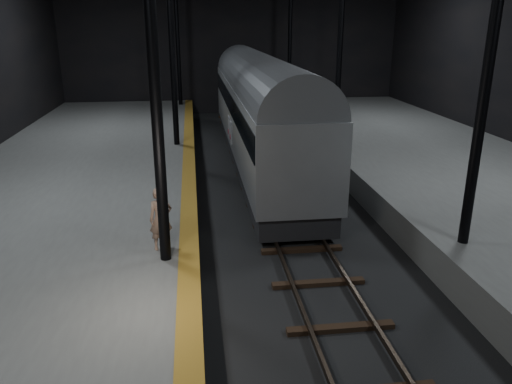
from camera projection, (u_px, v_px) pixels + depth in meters
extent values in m
plane|color=black|center=(289.00, 226.00, 16.55)|extent=(44.00, 44.00, 0.00)
cube|color=#525250|center=(52.00, 222.00, 15.49)|extent=(9.00, 43.80, 1.00)
cube|color=#525250|center=(502.00, 202.00, 17.29)|extent=(9.00, 43.80, 1.00)
cube|color=#885E18|center=(189.00, 201.00, 15.83)|extent=(0.50, 43.80, 0.01)
cube|color=#3F3328|center=(267.00, 222.00, 16.41)|extent=(0.08, 43.00, 0.14)
cube|color=#3F3328|center=(310.00, 220.00, 16.58)|extent=(0.08, 43.00, 0.14)
cube|color=black|center=(289.00, 224.00, 16.53)|extent=(2.40, 42.00, 0.12)
cylinder|color=black|center=(152.00, 42.00, 10.40)|extent=(0.26, 0.26, 10.00)
cylinder|color=black|center=(492.00, 41.00, 11.31)|extent=(0.26, 0.26, 10.00)
cylinder|color=black|center=(171.00, 32.00, 21.67)|extent=(0.26, 0.26, 10.00)
cylinder|color=black|center=(341.00, 31.00, 22.58)|extent=(0.26, 0.26, 10.00)
cylinder|color=black|center=(177.00, 29.00, 32.93)|extent=(0.26, 0.26, 10.00)
cylinder|color=black|center=(290.00, 28.00, 33.85)|extent=(0.26, 0.26, 10.00)
cube|color=#A3A5AA|center=(259.00, 115.00, 22.71)|extent=(2.70, 18.64, 2.80)
cube|color=black|center=(259.00, 153.00, 23.27)|extent=(2.47, 18.26, 0.79)
cube|color=black|center=(259.00, 101.00, 22.50)|extent=(2.76, 18.36, 0.84)
cylinder|color=slate|center=(259.00, 84.00, 22.26)|extent=(2.65, 18.45, 2.65)
cube|color=black|center=(284.00, 209.00, 17.26)|extent=(1.68, 2.05, 0.33)
cube|color=black|center=(245.00, 131.00, 29.51)|extent=(1.68, 2.05, 0.33)
cube|color=silver|center=(231.00, 132.00, 21.85)|extent=(0.04, 0.70, 0.98)
cube|color=silver|center=(229.00, 127.00, 22.90)|extent=(0.04, 0.70, 0.98)
cylinder|color=maroon|center=(230.00, 137.00, 22.08)|extent=(0.03, 0.24, 0.24)
cylinder|color=maroon|center=(228.00, 132.00, 23.13)|extent=(0.03, 0.24, 0.24)
imported|color=#94705B|center=(161.00, 219.00, 12.30)|extent=(0.65, 0.50, 1.59)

